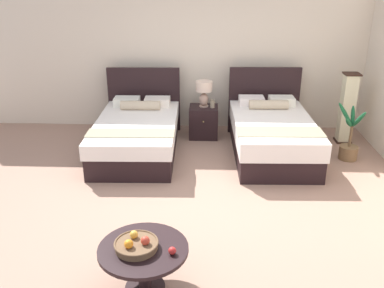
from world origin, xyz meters
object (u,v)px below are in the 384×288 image
Objects in this scene: fruit_bowl at (136,244)px; loose_apple at (172,251)px; floor_lamp_corner at (347,108)px; bed_near_window at (138,133)px; vase at (212,103)px; coffee_table at (144,257)px; table_lamp at (204,90)px; bed_near_corner at (271,134)px; nightstand at (204,122)px; potted_palm at (349,143)px.

loose_apple is (0.32, -0.06, -0.01)m from fruit_bowl.
fruit_bowl is 0.33× the size of floor_lamp_corner.
bed_near_window is 1.86× the size of floor_lamp_corner.
vase is 3.92m from coffee_table.
vase is (0.15, -0.06, -0.21)m from table_lamp.
bed_near_corner reaches higher than nightstand.
loose_apple reaches higher than coffee_table.
table_lamp is 6.49× the size of loose_apple.
vase is 0.18× the size of coffee_table.
loose_apple is at bearing -111.55° from bed_near_corner.
floor_lamp_corner is at bearing 9.14° from bed_near_window.
potted_palm is at bearing 47.43° from fruit_bowl.
potted_palm reaches higher than vase.
vase is 0.16× the size of potted_palm.
bed_near_corner is at bearing 171.62° from potted_palm.
loose_apple is (-0.36, -3.94, -0.14)m from vase.
vase reaches higher than loose_apple.
potted_palm reaches higher than loose_apple.
table_lamp is at bearing 176.14° from floor_lamp_corner.
bed_near_window is at bearing -145.71° from table_lamp.
bed_near_window is 3.32m from potted_palm.
floor_lamp_corner is 0.82m from potted_palm.
loose_apple is 3.97m from potted_palm.
bed_near_window reaches higher than vase.
vase is at bearing 158.43° from potted_palm.
coffee_table is (0.58, -3.20, 0.04)m from bed_near_window.
nightstand reaches higher than loose_apple.
vase is 0.38× the size of fruit_bowl.
coffee_table is 0.16m from fruit_bowl.
potted_palm is (2.26, -0.90, -0.57)m from table_lamp.
table_lamp reaches higher than loose_apple.
fruit_bowl is at bearing -116.69° from bed_near_corner.
table_lamp is 0.26m from vase.
table_lamp is 1.13× the size of fruit_bowl.
coffee_table is 0.68× the size of floor_lamp_corner.
table_lamp is 2.50m from potted_palm.
fruit_bowl is at bearing -161.98° from coffee_table.
coffee_table is at bearing -96.92° from table_lamp.
nightstand is at bearing 164.89° from vase.
bed_near_corner is 3.56m from coffee_table.
fruit_bowl is (-0.53, -3.94, -0.34)m from table_lamp.
coffee_table is 4.74m from floor_lamp_corner.
bed_near_corner is at bearing 68.45° from loose_apple.
floor_lamp_corner is (1.31, 0.56, 0.26)m from bed_near_corner.
nightstand is at bearing 83.05° from coffee_table.
table_lamp reaches higher than vase.
vase is 2.25m from floor_lamp_corner.
bed_near_window is 1.26m from nightstand.
nightstand is 0.38m from vase.
table_lamp is at bearing 90.00° from nightstand.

